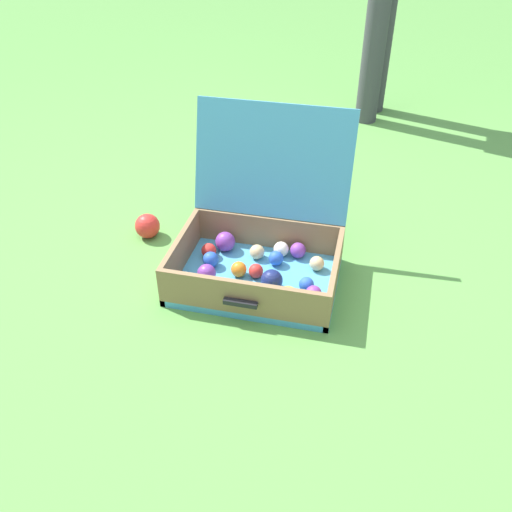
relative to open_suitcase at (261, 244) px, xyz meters
The scene contains 3 objects.
ground_plane 0.12m from the open_suitcase, 120.01° to the right, with size 16.00×16.00×0.00m, color #569342.
open_suitcase is the anchor object (origin of this frame).
stray_ball_on_grass 0.50m from the open_suitcase, 166.32° to the left, with size 0.10×0.10×0.10m, color red.
Camera 1 is at (0.36, -1.48, 1.20)m, focal length 37.97 mm.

